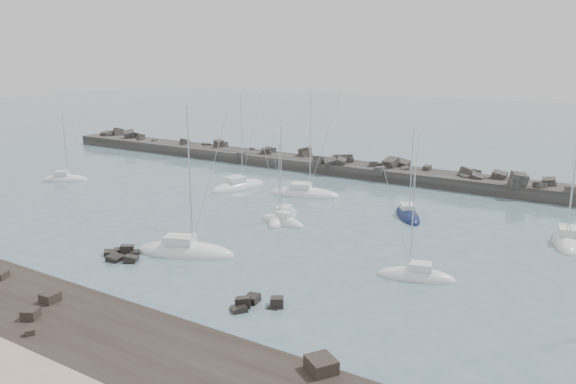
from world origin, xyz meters
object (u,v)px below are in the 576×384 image
object	(u,v)px
sailboat_2	(304,194)
sailboat_6	(408,216)
sailboat_1	(238,187)
sailboat_0	(65,180)
sailboat_8	(567,241)
sailboat_7	(416,277)
sailboat_5	(185,252)
sailboat_4	(283,218)
sailboat_3	(282,222)

from	to	relation	value
sailboat_2	sailboat_6	world-z (taller)	sailboat_2
sailboat_1	sailboat_0	bearing A→B (deg)	-158.23
sailboat_1	sailboat_2	size ratio (longest dim) A/B	0.95
sailboat_0	sailboat_8	distance (m)	70.90
sailboat_2	sailboat_7	world-z (taller)	sailboat_2
sailboat_5	sailboat_6	size ratio (longest dim) A/B	1.32
sailboat_4	sailboat_3	bearing A→B (deg)	-59.75
sailboat_0	sailboat_3	distance (m)	41.03
sailboat_1	sailboat_8	bearing A→B (deg)	-1.37
sailboat_6	sailboat_8	bearing A→B (deg)	-0.48
sailboat_3	sailboat_7	xyz separation A→B (m)	(19.03, -7.66, 0.00)
sailboat_1	sailboat_8	distance (m)	44.18
sailboat_1	sailboat_3	world-z (taller)	sailboat_1
sailboat_1	sailboat_5	bearing A→B (deg)	-64.03
sailboat_2	sailboat_7	distance (m)	31.06
sailboat_3	sailboat_8	size ratio (longest dim) A/B	0.71
sailboat_1	sailboat_6	bearing A→B (deg)	-1.96
sailboat_1	sailboat_4	size ratio (longest dim) A/B	1.22
sailboat_2	sailboat_6	size ratio (longest dim) A/B	1.30
sailboat_0	sailboat_1	bearing A→B (deg)	21.77
sailboat_1	sailboat_3	xyz separation A→B (m)	(14.90, -11.19, -0.01)
sailboat_2	sailboat_5	distance (m)	26.63
sailboat_5	sailboat_6	distance (m)	28.11
sailboat_0	sailboat_4	bearing A→B (deg)	0.75
sailboat_0	sailboat_2	world-z (taller)	sailboat_2
sailboat_2	sailboat_8	bearing A→B (deg)	-4.25
sailboat_4	sailboat_7	world-z (taller)	sailboat_4
sailboat_2	sailboat_4	bearing A→B (deg)	-71.87
sailboat_4	sailboat_7	xyz separation A→B (m)	(19.79, -8.95, 0.00)
sailboat_0	sailboat_3	bearing A→B (deg)	-1.07
sailboat_3	sailboat_4	world-z (taller)	sailboat_4
sailboat_4	sailboat_7	distance (m)	21.72
sailboat_5	sailboat_0	bearing A→B (deg)	159.04
sailboat_6	sailboat_1	bearing A→B (deg)	178.04
sailboat_2	sailboat_3	distance (m)	13.41
sailboat_1	sailboat_8	xyz separation A→B (m)	(44.16, -1.06, 0.01)
sailboat_0	sailboat_7	size ratio (longest dim) A/B	1.01
sailboat_2	sailboat_6	distance (m)	16.25
sailboat_3	sailboat_4	distance (m)	1.50
sailboat_1	sailboat_6	distance (m)	26.53
sailboat_1	sailboat_5	world-z (taller)	sailboat_5
sailboat_1	sailboat_4	xyz separation A→B (m)	(14.15, -9.90, -0.01)
sailboat_1	sailboat_7	xyz separation A→B (m)	(33.94, -18.85, -0.01)
sailboat_1	sailboat_2	world-z (taller)	sailboat_2
sailboat_4	sailboat_5	xyz separation A→B (m)	(-1.92, -15.22, 0.02)
sailboat_3	sailboat_4	bearing A→B (deg)	120.25
sailboat_0	sailboat_5	world-z (taller)	sailboat_5
sailboat_2	sailboat_1	bearing A→B (deg)	-172.08
sailboat_3	sailboat_5	bearing A→B (deg)	-100.85
sailboat_3	sailboat_4	size ratio (longest dim) A/B	0.84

